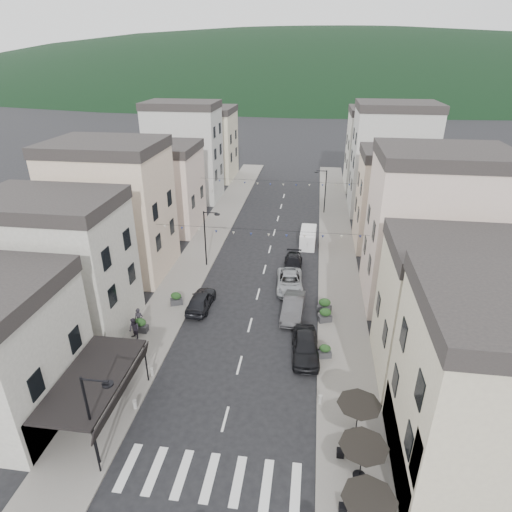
# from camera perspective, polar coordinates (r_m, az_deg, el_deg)

# --- Properties ---
(sidewalk_left) EXTENTS (4.00, 76.00, 0.12)m
(sidewalk_left) POSITION_cam_1_polar(r_m,az_deg,el_deg) (50.48, -6.51, 1.91)
(sidewalk_left) COLOR slate
(sidewalk_left) RESTS_ON ground
(sidewalk_right) EXTENTS (4.00, 76.00, 0.12)m
(sidewalk_right) POSITION_cam_1_polar(r_m,az_deg,el_deg) (49.13, 10.72, 0.93)
(sidewalk_right) COLOR slate
(sidewalk_right) RESTS_ON ground
(hill_backdrop) EXTENTS (640.00, 360.00, 70.00)m
(hill_backdrop) POSITION_cam_1_polar(r_m,az_deg,el_deg) (313.40, 7.61, 21.66)
(hill_backdrop) COLOR black
(hill_backdrop) RESTS_ON ground
(boutique_awning) EXTENTS (3.77, 7.50, 3.28)m
(boutique_awning) POSITION_cam_1_polar(r_m,az_deg,el_deg) (27.25, -20.45, -15.12)
(boutique_awning) COLOR black
(boutique_awning) RESTS_ON ground
(buildings_row_left) EXTENTS (10.20, 54.16, 14.00)m
(buildings_row_left) POSITION_cam_1_polar(r_m,az_deg,el_deg) (55.73, -12.50, 10.37)
(buildings_row_left) COLOR #A6A399
(buildings_row_left) RESTS_ON ground
(buildings_row_right) EXTENTS (10.20, 54.16, 14.50)m
(buildings_row_right) POSITION_cam_1_polar(r_m,az_deg,el_deg) (52.19, 18.89, 8.81)
(buildings_row_right) COLOR #BBAE94
(buildings_row_right) RESTS_ON ground
(cafe_terrace) EXTENTS (2.50, 8.10, 2.53)m
(cafe_terrace) POSITION_cam_1_polar(r_m,az_deg,el_deg) (23.84, 14.10, -23.80)
(cafe_terrace) COLOR black
(cafe_terrace) RESTS_ON ground
(streetlamp_left_near) EXTENTS (1.70, 0.56, 6.00)m
(streetlamp_left_near) POSITION_cam_1_polar(r_m,az_deg,el_deg) (24.38, -20.82, -19.03)
(streetlamp_left_near) COLOR black
(streetlamp_left_near) RESTS_ON ground
(streetlamp_left_far) EXTENTS (1.70, 0.56, 6.00)m
(streetlamp_left_far) POSITION_cam_1_polar(r_m,az_deg,el_deg) (43.32, -6.49, 3.05)
(streetlamp_left_far) COLOR black
(streetlamp_left_far) RESTS_ON ground
(streetlamp_right_far) EXTENTS (1.70, 0.56, 6.00)m
(streetlamp_right_far) POSITION_cam_1_polar(r_m,az_deg,el_deg) (59.08, 9.00, 9.06)
(streetlamp_right_far) COLOR black
(streetlamp_right_far) RESTS_ON ground
(bollards) EXTENTS (11.66, 10.26, 0.60)m
(bollards) POSITION_cam_1_polar(r_m,az_deg,el_deg) (27.24, -4.38, -20.99)
(bollards) COLOR gray
(bollards) RESTS_ON ground
(bunting_near) EXTENTS (19.00, 0.28, 0.62)m
(bunting_near) POSITION_cam_1_polar(r_m,az_deg,el_deg) (37.90, 0.50, 3.05)
(bunting_near) COLOR black
(bunting_near) RESTS_ON ground
(bunting_far) EXTENTS (19.00, 0.28, 0.62)m
(bunting_far) POSITION_cam_1_polar(r_m,az_deg,el_deg) (52.95, 2.78, 9.62)
(bunting_far) COLOR black
(bunting_far) RESTS_ON ground
(parked_car_a) EXTENTS (2.24, 4.92, 1.64)m
(parked_car_a) POSITION_cam_1_polar(r_m,az_deg,el_deg) (31.95, 6.62, -11.90)
(parked_car_a) COLOR black
(parked_car_a) RESTS_ON ground
(parked_car_b) EXTENTS (1.91, 4.91, 1.59)m
(parked_car_b) POSITION_cam_1_polar(r_m,az_deg,el_deg) (36.26, 4.96, -6.83)
(parked_car_b) COLOR #39383B
(parked_car_b) RESTS_ON ground
(parked_car_c) EXTENTS (2.83, 5.42, 1.46)m
(parked_car_c) POSITION_cam_1_polar(r_m,az_deg,el_deg) (40.17, 4.51, -3.46)
(parked_car_c) COLOR #94989C
(parked_car_c) RESTS_ON ground
(parked_car_d) EXTENTS (1.91, 4.52, 1.30)m
(parked_car_d) POSITION_cam_1_polar(r_m,az_deg,el_deg) (43.84, 4.99, -0.98)
(parked_car_d) COLOR black
(parked_car_d) RESTS_ON ground
(parked_car_e) EXTENTS (1.94, 4.58, 1.54)m
(parked_car_e) POSITION_cam_1_polar(r_m,az_deg,el_deg) (37.44, -7.38, -5.88)
(parked_car_e) COLOR black
(parked_car_e) RESTS_ON ground
(delivery_van) EXTENTS (1.82, 4.35, 2.06)m
(delivery_van) POSITION_cam_1_polar(r_m,az_deg,el_deg) (49.40, 6.95, 2.55)
(delivery_van) COLOR silver
(delivery_van) RESTS_ON ground
(pedestrian_a) EXTENTS (0.73, 0.50, 1.94)m
(pedestrian_a) POSITION_cam_1_polar(r_m,az_deg,el_deg) (35.33, -15.34, -8.17)
(pedestrian_a) COLOR black
(pedestrian_a) RESTS_ON sidewalk_left
(pedestrian_b) EXTENTS (1.10, 1.04, 1.80)m
(pedestrian_b) POSITION_cam_1_polar(r_m,az_deg,el_deg) (34.45, -15.94, -9.34)
(pedestrian_b) COLOR #241E29
(pedestrian_b) RESTS_ON sidewalk_left
(planter_la) EXTENTS (1.11, 0.64, 1.21)m
(planter_la) POSITION_cam_1_polar(r_m,az_deg,el_deg) (35.32, -15.14, -8.89)
(planter_la) COLOR #2A2A2D
(planter_la) RESTS_ON sidewalk_left
(planter_lb) EXTENTS (1.20, 0.94, 1.19)m
(planter_lb) POSITION_cam_1_polar(r_m,az_deg,el_deg) (38.18, -10.59, -5.59)
(planter_lb) COLOR #2F2F31
(planter_lb) RESTS_ON sidewalk_left
(planter_ra) EXTENTS (1.06, 0.75, 1.07)m
(planter_ra) POSITION_cam_1_polar(r_m,az_deg,el_deg) (32.02, 9.16, -12.40)
(planter_ra) COLOR #333336
(planter_ra) RESTS_ON sidewalk_right
(planter_rb) EXTENTS (1.28, 0.95, 1.28)m
(planter_rb) POSITION_cam_1_polar(r_m,az_deg,el_deg) (36.95, 9.11, -6.51)
(planter_rb) COLOR #2F3032
(planter_rb) RESTS_ON sidewalk_right
(planter_rc) EXTENTS (1.23, 0.93, 1.22)m
(planter_rc) POSITION_cam_1_polar(r_m,az_deg,el_deg) (35.76, 9.20, -7.78)
(planter_rc) COLOR #2E2E31
(planter_rc) RESTS_ON sidewalk_right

